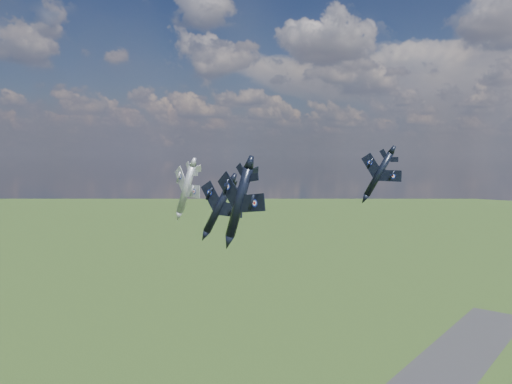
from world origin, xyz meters
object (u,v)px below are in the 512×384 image
Objects in this scene: jet_lead_navy at (219,207)px; jet_right_navy at (239,202)px; jet_high_navy at (379,174)px; jet_left_silver at (186,189)px.

jet_right_navy reaches higher than jet_lead_navy.
jet_lead_navy is 20.99m from jet_right_navy.
jet_high_navy is at bearing 93.32° from jet_right_navy.
jet_right_navy is at bearing -22.20° from jet_left_silver.
jet_left_silver reaches higher than jet_lead_navy.
jet_lead_navy is 21.45m from jet_left_silver.
jet_lead_navy is 0.90× the size of jet_left_silver.
jet_right_navy is 0.87× the size of jet_left_silver.
jet_lead_navy is 1.03× the size of jet_right_navy.
jet_right_navy is at bearing -48.54° from jet_lead_navy.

